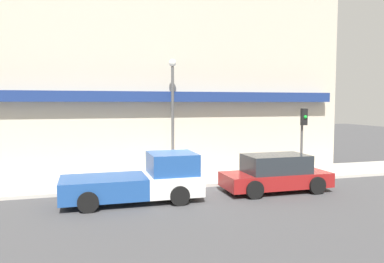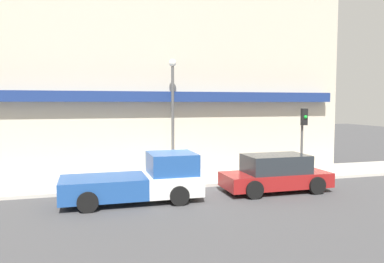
{
  "view_description": "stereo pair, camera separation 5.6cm",
  "coord_description": "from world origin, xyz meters",
  "px_view_note": "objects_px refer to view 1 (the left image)",
  "views": [
    {
      "loc": [
        -3.93,
        -15.15,
        3.65
      ],
      "look_at": [
        0.81,
        1.28,
        2.33
      ],
      "focal_mm": 35.0,
      "sensor_mm": 36.0,
      "label": 1
    },
    {
      "loc": [
        -3.87,
        -15.17,
        3.65
      ],
      "look_at": [
        0.81,
        1.28,
        2.33
      ],
      "focal_mm": 35.0,
      "sensor_mm": 36.0,
      "label": 2
    }
  ],
  "objects_px": {
    "parked_car": "(276,174)",
    "fire_hydrant": "(196,174)",
    "street_lamp": "(173,103)",
    "pickup_truck": "(142,181)",
    "traffic_light": "(303,129)"
  },
  "relations": [
    {
      "from": "parked_car",
      "to": "fire_hydrant",
      "type": "relative_size",
      "value": 5.97
    },
    {
      "from": "parked_car",
      "to": "traffic_light",
      "type": "relative_size",
      "value": 1.36
    },
    {
      "from": "pickup_truck",
      "to": "parked_car",
      "type": "distance_m",
      "value": 5.52
    },
    {
      "from": "parked_car",
      "to": "fire_hydrant",
      "type": "bearing_deg",
      "value": 142.24
    },
    {
      "from": "fire_hydrant",
      "to": "traffic_light",
      "type": "distance_m",
      "value": 5.74
    },
    {
      "from": "parked_car",
      "to": "street_lamp",
      "type": "xyz_separation_m",
      "value": [
        -3.44,
        3.84,
        2.88
      ]
    },
    {
      "from": "pickup_truck",
      "to": "fire_hydrant",
      "type": "xyz_separation_m",
      "value": [
        2.74,
        2.16,
        -0.28
      ]
    },
    {
      "from": "fire_hydrant",
      "to": "traffic_light",
      "type": "xyz_separation_m",
      "value": [
        5.42,
        0.04,
        1.88
      ]
    },
    {
      "from": "street_lamp",
      "to": "traffic_light",
      "type": "height_order",
      "value": "street_lamp"
    },
    {
      "from": "pickup_truck",
      "to": "traffic_light",
      "type": "bearing_deg",
      "value": 16.25
    },
    {
      "from": "pickup_truck",
      "to": "fire_hydrant",
      "type": "relative_size",
      "value": 6.88
    },
    {
      "from": "traffic_light",
      "to": "pickup_truck",
      "type": "bearing_deg",
      "value": -164.9
    },
    {
      "from": "fire_hydrant",
      "to": "pickup_truck",
      "type": "bearing_deg",
      "value": -141.79
    },
    {
      "from": "pickup_truck",
      "to": "street_lamp",
      "type": "relative_size",
      "value": 0.91
    },
    {
      "from": "parked_car",
      "to": "street_lamp",
      "type": "height_order",
      "value": "street_lamp"
    }
  ]
}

